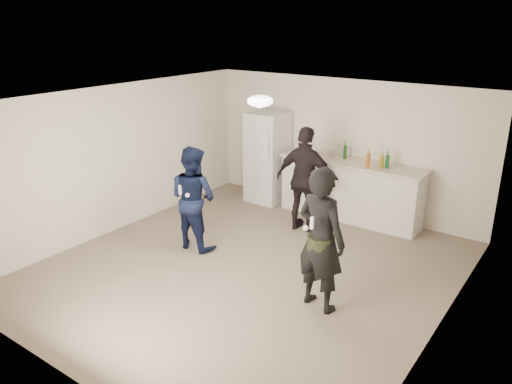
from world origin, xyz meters
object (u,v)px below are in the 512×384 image
Objects in this scene: spectator at (305,180)px; fridge at (268,157)px; woman at (321,239)px; counter at (350,191)px; shaker at (331,154)px; man at (193,198)px.

fridge is at bearing -37.77° from spectator.
spectator is (-1.40, 2.02, -0.03)m from woman.
shaker is (-0.42, -0.01, 0.65)m from counter.
spectator reaches higher than man.
woman is (2.50, -0.41, 0.11)m from man.
woman reaches higher than counter.
shaker is 0.09× the size of woman.
shaker is 2.79m from man.
counter is 2.99m from man.
shaker is 3.27m from woman.
woman reaches higher than shaker.
counter is at bearing -121.03° from man.
man is (-1.52, -2.55, 0.31)m from counter.
woman is at bearing -64.60° from shaker.
spectator is (1.37, -0.87, 0.02)m from fridge.
counter is 15.29× the size of shaker.
man is 2.54m from woman.
man is at bearing 1.19° from woman.
counter is at bearing -61.17° from woman.
woman is at bearing 119.19° from spectator.
fridge is 4.00m from woman.
fridge is 1.40m from shaker.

